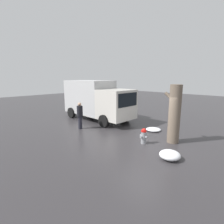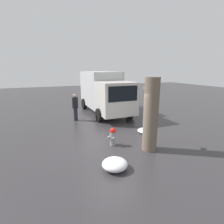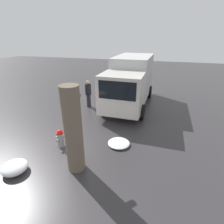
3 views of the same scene
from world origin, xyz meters
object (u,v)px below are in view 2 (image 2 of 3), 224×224
(pedestrian, at_px, (75,106))
(delivery_truck, at_px, (104,91))
(fire_hydrant, at_px, (113,136))
(tree_trunk, at_px, (151,115))

(pedestrian, bearing_deg, delivery_truck, -154.30)
(delivery_truck, relative_size, pedestrian, 3.55)
(fire_hydrant, relative_size, pedestrian, 0.46)
(tree_trunk, xyz_separation_m, pedestrian, (5.76, 2.02, -0.59))
(tree_trunk, relative_size, pedestrian, 1.72)
(tree_trunk, bearing_deg, pedestrian, 19.34)
(tree_trunk, xyz_separation_m, delivery_truck, (7.04, -0.57, 0.14))
(pedestrian, bearing_deg, fire_hydrant, 98.16)
(fire_hydrant, height_order, delivery_truck, delivery_truck)
(fire_hydrant, bearing_deg, pedestrian, -72.28)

